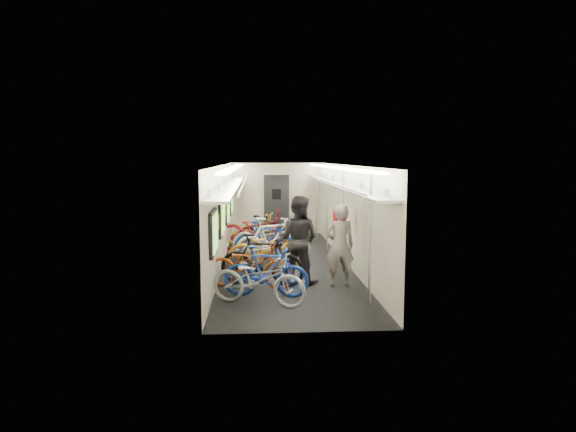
{
  "coord_description": "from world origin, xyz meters",
  "views": [
    {
      "loc": [
        -0.7,
        -12.32,
        2.58
      ],
      "look_at": [
        0.09,
        0.15,
        1.15
      ],
      "focal_mm": 32.0,
      "sensor_mm": 36.0,
      "label": 1
    }
  ],
  "objects": [
    {
      "name": "passenger_mid",
      "position": [
        0.17,
        -1.95,
        0.9
      ],
      "size": [
        1.08,
        0.99,
        1.81
      ],
      "primitive_type": "imported",
      "rotation": [
        0.0,
        0.0,
        2.71
      ],
      "color": "black",
      "rests_on": "ground"
    },
    {
      "name": "bicycle_7",
      "position": [
        -0.45,
        0.14,
        0.51
      ],
      "size": [
        1.77,
        0.99,
        1.03
      ],
      "primitive_type": "imported",
      "rotation": [
        0.0,
        0.0,
        1.25
      ],
      "color": "navy",
      "rests_on": "ground"
    },
    {
      "name": "bicycle_0",
      "position": [
        -0.66,
        -3.54,
        0.46
      ],
      "size": [
        1.86,
        1.26,
        0.92
      ],
      "primitive_type": "imported",
      "rotation": [
        0.0,
        0.0,
        1.16
      ],
      "color": "#A3A3A7",
      "rests_on": "ground"
    },
    {
      "name": "bicycle_6",
      "position": [
        -0.33,
        0.36,
        0.54
      ],
      "size": [
        2.19,
        1.45,
        1.09
      ],
      "primitive_type": "imported",
      "rotation": [
        0.0,
        0.0,
        1.18
      ],
      "color": "silver",
      "rests_on": "ground"
    },
    {
      "name": "bicycle_3",
      "position": [
        -0.59,
        -2.16,
        0.53
      ],
      "size": [
        1.82,
        1.0,
        1.06
      ],
      "primitive_type": "imported",
      "rotation": [
        0.0,
        0.0,
        1.27
      ],
      "color": "black",
      "rests_on": "ground"
    },
    {
      "name": "bicycle_10",
      "position": [
        -0.77,
        2.65,
        0.48
      ],
      "size": [
        1.95,
        1.21,
        0.97
      ],
      "primitive_type": "imported",
      "rotation": [
        0.0,
        0.0,
        1.24
      ],
      "color": "#C99412",
      "rests_on": "ground"
    },
    {
      "name": "bicycle_8",
      "position": [
        -0.65,
        1.85,
        0.57
      ],
      "size": [
        2.19,
        0.82,
        1.14
      ],
      "primitive_type": "imported",
      "rotation": [
        0.0,
        0.0,
        1.6
      ],
      "color": "maroon",
      "rests_on": "ground"
    },
    {
      "name": "bicycle_2",
      "position": [
        -0.82,
        -2.35,
        0.46
      ],
      "size": [
        1.86,
        1.06,
        0.93
      ],
      "primitive_type": "imported",
      "rotation": [
        0.0,
        0.0,
        1.3
      ],
      "color": "#963310",
      "rests_on": "ground"
    },
    {
      "name": "passenger_near",
      "position": [
        0.97,
        -2.31,
        0.83
      ],
      "size": [
        0.62,
        0.43,
        1.66
      ],
      "primitive_type": "imported",
      "rotation": [
        0.0,
        0.0,
        3.19
      ],
      "color": "gray",
      "rests_on": "ground"
    },
    {
      "name": "bicycle_9",
      "position": [
        -0.45,
        2.32,
        0.47
      ],
      "size": [
        1.58,
        0.59,
        0.93
      ],
      "primitive_type": "imported",
      "rotation": [
        0.0,
        0.0,
        1.47
      ],
      "color": "black",
      "rests_on": "ground"
    },
    {
      "name": "bicycle_5",
      "position": [
        -0.32,
        -0.05,
        0.58
      ],
      "size": [
        1.98,
        1.26,
        1.15
      ],
      "primitive_type": "imported",
      "rotation": [
        0.0,
        0.0,
        1.98
      ],
      "color": "silver",
      "rests_on": "ground"
    },
    {
      "name": "bicycle_1",
      "position": [
        -0.52,
        -3.02,
        0.48
      ],
      "size": [
        1.66,
        0.72,
        0.96
      ],
      "primitive_type": "imported",
      "rotation": [
        0.0,
        0.0,
        1.4
      ],
      "color": "#1A3BA0",
      "rests_on": "ground"
    },
    {
      "name": "backpack",
      "position": [
        1.14,
        -1.27,
        1.28
      ],
      "size": [
        0.28,
        0.19,
        0.38
      ],
      "primitive_type": "cube",
      "rotation": [
        0.0,
        0.0,
        0.21
      ],
      "color": "#B51512",
      "rests_on": "passenger_near"
    },
    {
      "name": "train_car_shell",
      "position": [
        -0.36,
        0.71,
        1.66
      ],
      "size": [
        10.0,
        10.0,
        10.0
      ],
      "color": "black",
      "rests_on": "ground"
    },
    {
      "name": "bicycle_4",
      "position": [
        -0.44,
        -0.64,
        0.5
      ],
      "size": [
        2.01,
        1.23,
        1.0
      ],
      "primitive_type": "imported",
      "rotation": [
        0.0,
        0.0,
        1.89
      ],
      "color": "#C17212",
      "rests_on": "ground"
    }
  ]
}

